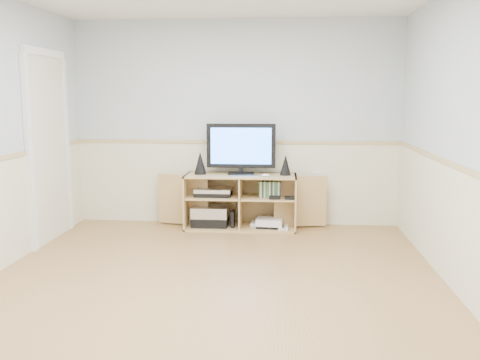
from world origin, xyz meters
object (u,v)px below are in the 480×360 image
object	(u,v)px
media_cabinet	(241,200)
monitor	(241,147)
keyboard	(244,176)
game_consoles	(269,223)

from	to	relation	value
media_cabinet	monitor	xyz separation A→B (m)	(0.00, -0.01, 0.64)
media_cabinet	keyboard	size ratio (longest dim) A/B	6.52
media_cabinet	keyboard	bearing A→B (deg)	-74.36
monitor	game_consoles	size ratio (longest dim) A/B	1.81
keyboard	game_consoles	distance (m)	0.66
media_cabinet	monitor	world-z (taller)	monitor
media_cabinet	keyboard	xyz separation A→B (m)	(0.06, -0.20, 0.32)
media_cabinet	game_consoles	distance (m)	0.44
monitor	keyboard	bearing A→B (deg)	-73.61
media_cabinet	monitor	distance (m)	0.64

